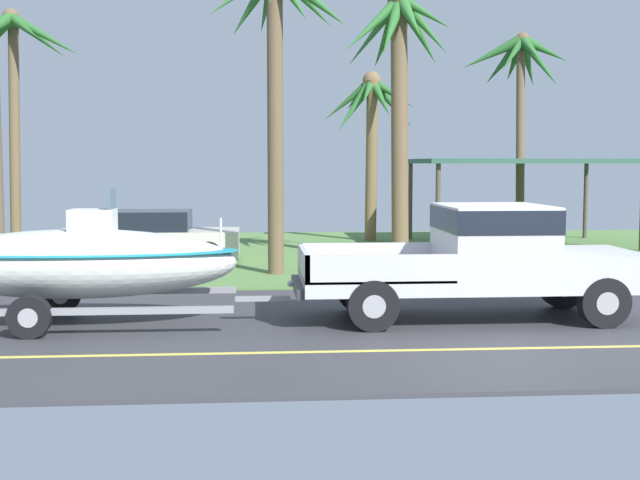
{
  "coord_description": "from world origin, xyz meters",
  "views": [
    {
      "loc": [
        -4.1,
        -13.27,
        2.58
      ],
      "look_at": [
        -3.0,
        0.52,
        1.34
      ],
      "focal_mm": 47.78,
      "sensor_mm": 36.0,
      "label": 1
    }
  ],
  "objects_px": {
    "palm_tree_near_left": "(519,73)",
    "palm_tree_mid": "(12,60)",
    "palm_tree_far_left": "(371,114)",
    "boat_on_trailer": "(76,263)",
    "carport_awning": "(519,163)",
    "palm_tree_far_right": "(400,59)",
    "parked_sedan_near": "(146,238)",
    "pickup_truck_towing": "(491,256)",
    "palm_tree_near_right": "(280,37)"
  },
  "relations": [
    {
      "from": "palm_tree_near_left",
      "to": "palm_tree_mid",
      "type": "height_order",
      "value": "palm_tree_near_left"
    },
    {
      "from": "palm_tree_near_left",
      "to": "palm_tree_far_left",
      "type": "distance_m",
      "value": 5.33
    },
    {
      "from": "boat_on_trailer",
      "to": "carport_awning",
      "type": "distance_m",
      "value": 16.51
    },
    {
      "from": "palm_tree_mid",
      "to": "palm_tree_far_right",
      "type": "bearing_deg",
      "value": -14.48
    },
    {
      "from": "parked_sedan_near",
      "to": "palm_tree_far_left",
      "type": "relative_size",
      "value": 0.84
    },
    {
      "from": "parked_sedan_near",
      "to": "palm_tree_near_left",
      "type": "height_order",
      "value": "palm_tree_near_left"
    },
    {
      "from": "carport_awning",
      "to": "palm_tree_mid",
      "type": "height_order",
      "value": "palm_tree_mid"
    },
    {
      "from": "pickup_truck_towing",
      "to": "palm_tree_near_right",
      "type": "bearing_deg",
      "value": 120.05
    },
    {
      "from": "pickup_truck_towing",
      "to": "palm_tree_near_right",
      "type": "relative_size",
      "value": 0.81
    },
    {
      "from": "palm_tree_near_left",
      "to": "palm_tree_far_left",
      "type": "relative_size",
      "value": 1.25
    },
    {
      "from": "palm_tree_mid",
      "to": "palm_tree_far_left",
      "type": "relative_size",
      "value": 1.23
    },
    {
      "from": "parked_sedan_near",
      "to": "palm_tree_near_right",
      "type": "relative_size",
      "value": 0.64
    },
    {
      "from": "carport_awning",
      "to": "palm_tree_far_right",
      "type": "bearing_deg",
      "value": -136.94
    },
    {
      "from": "parked_sedan_near",
      "to": "palm_tree_mid",
      "type": "relative_size",
      "value": 0.68
    },
    {
      "from": "carport_awning",
      "to": "palm_tree_mid",
      "type": "bearing_deg",
      "value": -174.08
    },
    {
      "from": "palm_tree_near_left",
      "to": "parked_sedan_near",
      "type": "bearing_deg",
      "value": -152.06
    },
    {
      "from": "palm_tree_mid",
      "to": "carport_awning",
      "type": "bearing_deg",
      "value": 5.92
    },
    {
      "from": "carport_awning",
      "to": "palm_tree_near_right",
      "type": "height_order",
      "value": "palm_tree_near_right"
    },
    {
      "from": "parked_sedan_near",
      "to": "palm_tree_near_left",
      "type": "relative_size",
      "value": 0.67
    },
    {
      "from": "palm_tree_near_left",
      "to": "palm_tree_far_right",
      "type": "height_order",
      "value": "palm_tree_far_right"
    },
    {
      "from": "palm_tree_near_right",
      "to": "palm_tree_far_left",
      "type": "relative_size",
      "value": 1.3
    },
    {
      "from": "palm_tree_near_left",
      "to": "palm_tree_far_right",
      "type": "relative_size",
      "value": 0.98
    },
    {
      "from": "boat_on_trailer",
      "to": "palm_tree_near_right",
      "type": "height_order",
      "value": "palm_tree_near_right"
    },
    {
      "from": "parked_sedan_near",
      "to": "carport_awning",
      "type": "xyz_separation_m",
      "value": [
        10.99,
        3.92,
        1.92
      ]
    },
    {
      "from": "boat_on_trailer",
      "to": "palm_tree_near_left",
      "type": "relative_size",
      "value": 0.9
    },
    {
      "from": "pickup_truck_towing",
      "to": "parked_sedan_near",
      "type": "height_order",
      "value": "pickup_truck_towing"
    },
    {
      "from": "pickup_truck_towing",
      "to": "palm_tree_near_right",
      "type": "distance_m",
      "value": 7.92
    },
    {
      "from": "pickup_truck_towing",
      "to": "palm_tree_far_left",
      "type": "xyz_separation_m",
      "value": [
        -0.12,
        13.58,
        3.12
      ]
    },
    {
      "from": "pickup_truck_towing",
      "to": "palm_tree_far_right",
      "type": "height_order",
      "value": "palm_tree_far_right"
    },
    {
      "from": "palm_tree_mid",
      "to": "palm_tree_far_right",
      "type": "height_order",
      "value": "palm_tree_far_right"
    },
    {
      "from": "pickup_truck_towing",
      "to": "palm_tree_mid",
      "type": "relative_size",
      "value": 0.85
    },
    {
      "from": "parked_sedan_near",
      "to": "palm_tree_far_right",
      "type": "height_order",
      "value": "palm_tree_far_right"
    },
    {
      "from": "pickup_truck_towing",
      "to": "palm_tree_mid",
      "type": "bearing_deg",
      "value": 134.81
    },
    {
      "from": "pickup_truck_towing",
      "to": "palm_tree_near_left",
      "type": "relative_size",
      "value": 0.84
    },
    {
      "from": "palm_tree_mid",
      "to": "pickup_truck_towing",
      "type": "bearing_deg",
      "value": -45.19
    },
    {
      "from": "parked_sedan_near",
      "to": "palm_tree_near_left",
      "type": "distance_m",
      "value": 14.06
    },
    {
      "from": "palm_tree_far_left",
      "to": "palm_tree_far_right",
      "type": "distance_m",
      "value": 5.76
    },
    {
      "from": "palm_tree_near_right",
      "to": "pickup_truck_towing",
      "type": "bearing_deg",
      "value": -59.95
    },
    {
      "from": "boat_on_trailer",
      "to": "palm_tree_near_left",
      "type": "distance_m",
      "value": 19.11
    },
    {
      "from": "pickup_truck_towing",
      "to": "palm_tree_near_right",
      "type": "xyz_separation_m",
      "value": [
        -3.31,
        5.72,
        4.36
      ]
    },
    {
      "from": "carport_awning",
      "to": "palm_tree_far_right",
      "type": "xyz_separation_m",
      "value": [
        -4.5,
        -4.21,
        2.63
      ]
    },
    {
      "from": "palm_tree_near_left",
      "to": "palm_tree_near_right",
      "type": "height_order",
      "value": "palm_tree_near_right"
    },
    {
      "from": "parked_sedan_near",
      "to": "palm_tree_near_right",
      "type": "height_order",
      "value": "palm_tree_near_right"
    },
    {
      "from": "carport_awning",
      "to": "palm_tree_near_left",
      "type": "height_order",
      "value": "palm_tree_near_left"
    },
    {
      "from": "carport_awning",
      "to": "palm_tree_near_left",
      "type": "xyz_separation_m",
      "value": [
        0.65,
        2.25,
        3.0
      ]
    },
    {
      "from": "parked_sedan_near",
      "to": "palm_tree_near_left",
      "type": "xyz_separation_m",
      "value": [
        11.64,
        6.17,
        4.91
      ]
    },
    {
      "from": "pickup_truck_towing",
      "to": "parked_sedan_near",
      "type": "bearing_deg",
      "value": 129.12
    },
    {
      "from": "boat_on_trailer",
      "to": "palm_tree_far_right",
      "type": "bearing_deg",
      "value": 50.28
    },
    {
      "from": "pickup_truck_towing",
      "to": "palm_tree_far_right",
      "type": "xyz_separation_m",
      "value": [
        -0.19,
        7.92,
        4.16
      ]
    },
    {
      "from": "palm_tree_far_right",
      "to": "carport_awning",
      "type": "bearing_deg",
      "value": 43.06
    }
  ]
}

